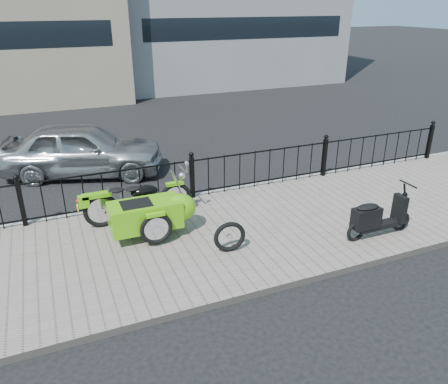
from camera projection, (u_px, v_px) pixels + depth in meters
name	position (u px, v px, depth m)	size (l,w,h in m)	color
ground	(214.00, 227.00, 8.85)	(120.00, 120.00, 0.00)	black
sidewalk	(223.00, 235.00, 8.40)	(30.00, 3.80, 0.12)	slate
curb	(191.00, 197.00, 10.04)	(30.00, 0.10, 0.12)	gray
iron_fence	(192.00, 178.00, 9.71)	(14.11, 0.11, 1.08)	black
motorcycle_sidecar	(153.00, 210.00, 8.21)	(2.28, 1.48, 0.98)	black
scooter	(376.00, 218.00, 8.10)	(1.46, 0.43, 0.99)	black
spare_tire	(230.00, 237.00, 7.65)	(0.58, 0.58, 0.08)	black
sedan_car	(82.00, 149.00, 11.25)	(1.63, 4.05, 1.38)	#A5A7AB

